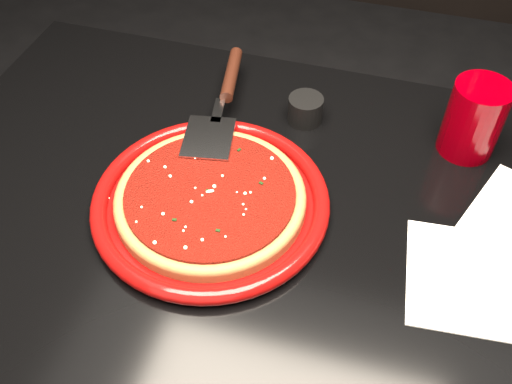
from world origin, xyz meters
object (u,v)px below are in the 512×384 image
cup (474,119)px  table (280,352)px  ramekin (305,109)px  pizza_server (222,101)px  plate (211,201)px

cup → table: bearing=-133.2°
ramekin → cup: bearing=0.9°
pizza_server → cup: cup is taller
table → pizza_server: bearing=129.4°
plate → ramekin: bearing=69.1°
plate → ramekin: (0.09, 0.23, 0.01)m
plate → ramekin: 0.25m
table → cup: cup is taller
pizza_server → cup: (0.39, 0.05, 0.02)m
table → plate: 0.41m
table → plate: bearing=174.1°
table → pizza_server: size_ratio=3.74×
plate → pizza_server: pizza_server is taller
pizza_server → cup: bearing=-3.2°
table → pizza_server: (-0.16, 0.20, 0.42)m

